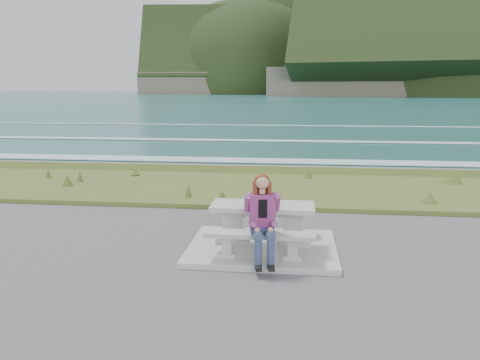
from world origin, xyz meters
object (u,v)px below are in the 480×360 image
at_px(picnic_table, 263,213).
at_px(seated_woman, 263,231).
at_px(bench_landward, 260,239).
at_px(bench_seaward, 265,216).

distance_m(picnic_table, seated_woman, 0.84).
bearing_deg(seated_woman, bench_landward, 104.19).
relative_size(bench_seaward, seated_woman, 1.27).
relative_size(picnic_table, bench_seaward, 1.00).
bearing_deg(bench_landward, bench_seaward, 90.00).
bearing_deg(bench_seaward, bench_landward, -90.00).
bearing_deg(picnic_table, bench_seaward, 90.00).
distance_m(bench_seaward, seated_woman, 1.54).
bearing_deg(seated_woman, picnic_table, 83.95).
relative_size(bench_landward, seated_woman, 1.27).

